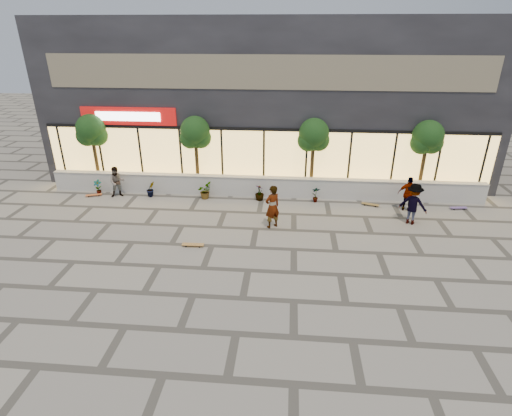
# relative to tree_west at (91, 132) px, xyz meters

# --- Properties ---
(ground) EXTENTS (80.00, 80.00, 0.00)m
(ground) POSITION_rel_tree_west_xyz_m (9.00, -7.70, -2.99)
(ground) COLOR gray
(ground) RESTS_ON ground
(planter_wall) EXTENTS (22.00, 0.42, 1.04)m
(planter_wall) POSITION_rel_tree_west_xyz_m (9.00, -0.70, -2.46)
(planter_wall) COLOR beige
(planter_wall) RESTS_ON ground
(retail_building) EXTENTS (24.00, 9.17, 8.50)m
(retail_building) POSITION_rel_tree_west_xyz_m (9.00, 4.79, 1.26)
(retail_building) COLOR black
(retail_building) RESTS_ON ground
(shrub_a) EXTENTS (0.43, 0.29, 0.81)m
(shrub_a) POSITION_rel_tree_west_xyz_m (0.50, -1.25, -2.58)
(shrub_a) COLOR #123B16
(shrub_a) RESTS_ON ground
(shrub_b) EXTENTS (0.57, 0.57, 0.81)m
(shrub_b) POSITION_rel_tree_west_xyz_m (3.30, -1.25, -2.58)
(shrub_b) COLOR #123B16
(shrub_b) RESTS_ON ground
(shrub_c) EXTENTS (0.68, 0.77, 0.81)m
(shrub_c) POSITION_rel_tree_west_xyz_m (6.10, -1.25, -2.58)
(shrub_c) COLOR #123B16
(shrub_c) RESTS_ON ground
(shrub_d) EXTENTS (0.64, 0.64, 0.81)m
(shrub_d) POSITION_rel_tree_west_xyz_m (8.90, -1.25, -2.58)
(shrub_d) COLOR #123B16
(shrub_d) RESTS_ON ground
(shrub_e) EXTENTS (0.46, 0.35, 0.81)m
(shrub_e) POSITION_rel_tree_west_xyz_m (11.70, -1.25, -2.58)
(shrub_e) COLOR #123B16
(shrub_e) RESTS_ON ground
(tree_west) EXTENTS (1.60, 1.50, 3.92)m
(tree_west) POSITION_rel_tree_west_xyz_m (0.00, 0.00, 0.00)
(tree_west) COLOR #433118
(tree_west) RESTS_ON ground
(tree_midwest) EXTENTS (1.60, 1.50, 3.92)m
(tree_midwest) POSITION_rel_tree_west_xyz_m (5.50, 0.00, 0.00)
(tree_midwest) COLOR #433118
(tree_midwest) RESTS_ON ground
(tree_mideast) EXTENTS (1.60, 1.50, 3.92)m
(tree_mideast) POSITION_rel_tree_west_xyz_m (11.50, 0.00, 0.00)
(tree_mideast) COLOR #433118
(tree_mideast) RESTS_ON ground
(tree_east) EXTENTS (1.60, 1.50, 3.92)m
(tree_east) POSITION_rel_tree_west_xyz_m (17.00, 0.00, 0.00)
(tree_east) COLOR #433118
(tree_east) RESTS_ON ground
(skater_center) EXTENTS (0.84, 0.79, 1.93)m
(skater_center) POSITION_rel_tree_west_xyz_m (9.68, -4.19, -2.02)
(skater_center) COLOR white
(skater_center) RESTS_ON ground
(skater_left) EXTENTS (0.93, 0.83, 1.59)m
(skater_left) POSITION_rel_tree_west_xyz_m (1.64, -1.40, -2.19)
(skater_left) COLOR tan
(skater_left) RESTS_ON ground
(skater_right_near) EXTENTS (1.05, 0.64, 1.67)m
(skater_right_near) POSITION_rel_tree_west_xyz_m (15.96, -1.89, -2.15)
(skater_right_near) COLOR silver
(skater_right_near) RESTS_ON ground
(skater_right_far) EXTENTS (1.38, 1.17, 1.86)m
(skater_right_far) POSITION_rel_tree_west_xyz_m (15.79, -3.28, -2.06)
(skater_right_far) COLOR maroon
(skater_right_far) RESTS_ON ground
(skateboard_center) EXTENTS (0.88, 0.24, 0.11)m
(skateboard_center) POSITION_rel_tree_west_xyz_m (6.64, -6.18, -2.90)
(skateboard_center) COLOR #A17234
(skateboard_center) RESTS_ON ground
(skateboard_left) EXTENTS (0.81, 0.49, 0.10)m
(skateboard_left) POSITION_rel_tree_west_xyz_m (0.33, -1.50, -2.91)
(skateboard_left) COLOR #D96128
(skateboard_left) RESTS_ON ground
(skateboard_right_near) EXTENTS (0.86, 0.46, 0.10)m
(skateboard_right_near) POSITION_rel_tree_west_xyz_m (14.35, -1.50, -2.90)
(skateboard_right_near) COLOR olive
(skateboard_right_near) RESTS_ON ground
(skateboard_right_far) EXTENTS (0.83, 0.31, 0.10)m
(skateboard_right_far) POSITION_rel_tree_west_xyz_m (18.49, -1.55, -2.90)
(skateboard_right_far) COLOR #654B8A
(skateboard_right_far) RESTS_ON ground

